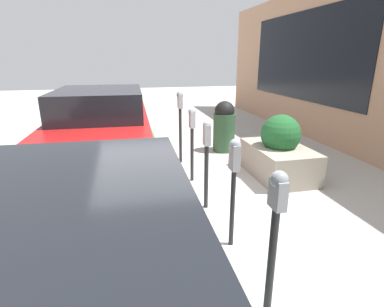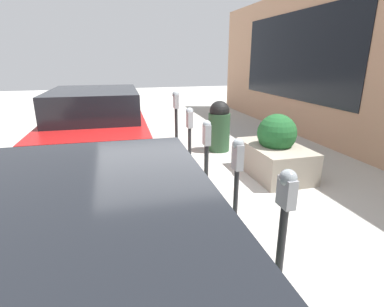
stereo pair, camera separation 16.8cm
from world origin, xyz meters
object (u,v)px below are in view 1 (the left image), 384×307
parking_meter_nearest (275,221)px  parking_meter_farthest (180,113)px  parked_car_middle (102,125)px  trash_bin (224,126)px  planter_box (279,153)px  parking_meter_middle (207,152)px  parking_meter_fourth (192,130)px  parking_meter_second (234,172)px

parking_meter_nearest → parking_meter_farthest: bearing=0.0°
parked_car_middle → trash_bin: bearing=-82.5°
parking_meter_farthest → planter_box: 2.21m
parked_car_middle → parking_meter_middle: bearing=-145.3°
parking_meter_middle → parking_meter_farthest: bearing=-0.3°
parking_meter_nearest → planter_box: 3.55m
parking_meter_middle → trash_bin: bearing=-23.6°
parking_meter_middle → parking_meter_fourth: parking_meter_fourth is taller
parking_meter_middle → parked_car_middle: size_ratio=0.31×
parking_meter_second → parked_car_middle: 3.93m
parking_meter_middle → planter_box: size_ratio=0.88×
parking_meter_second → parking_meter_farthest: bearing=0.7°
parking_meter_fourth → parking_meter_middle: bearing=178.5°
parking_meter_second → trash_bin: parking_meter_second is taller
parking_meter_middle → parking_meter_fourth: 1.11m
parking_meter_second → parking_meter_farthest: parking_meter_farthest is taller
parking_meter_farthest → trash_bin: parking_meter_farthest is taller
parking_meter_nearest → parking_meter_second: size_ratio=1.02×
parking_meter_second → parked_car_middle: bearing=25.5°
parking_meter_middle → parking_meter_farthest: (2.19, -0.01, 0.19)m
parking_meter_farthest → parked_car_middle: 1.71m
parking_meter_nearest → planter_box: parking_meter_nearest is taller
parked_car_middle → parking_meter_fourth: bearing=-128.7°
parking_meter_fourth → planter_box: (-0.14, -1.71, -0.51)m
parking_meter_middle → parked_car_middle: 3.01m
parking_meter_farthest → trash_bin: (0.63, -1.22, -0.48)m
planter_box → parked_car_middle: (1.56, 3.38, 0.38)m
parking_meter_nearest → planter_box: size_ratio=0.89×
parking_meter_second → parked_car_middle: parked_car_middle is taller
parking_meter_second → parking_meter_fourth: (2.12, 0.02, 0.00)m
parked_car_middle → parking_meter_second: bearing=-152.8°
parking_meter_nearest → planter_box: (3.06, -1.72, -0.48)m
parking_meter_nearest → parking_meter_second: bearing=-1.9°
parking_meter_fourth → parking_meter_farthest: 1.09m
parking_meter_farthest → planter_box: (-1.22, -1.73, -0.64)m
parked_car_middle → trash_bin: size_ratio=3.54×
parked_car_middle → trash_bin: parked_car_middle is taller
parking_meter_middle → planter_box: 2.04m
parking_meter_nearest → trash_bin: (4.91, -1.22, -0.32)m
parking_meter_second → parking_meter_middle: size_ratio=0.99×
parking_meter_second → parking_meter_farthest: size_ratio=0.87×
planter_box → parked_car_middle: bearing=65.2°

